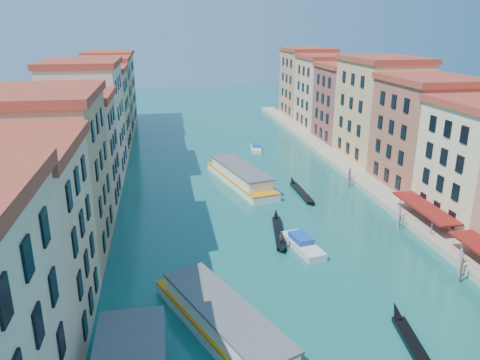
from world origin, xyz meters
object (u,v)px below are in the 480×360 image
object	(u,v)px
vaporetto_near	(225,323)
gondola_fore	(279,232)
vaporetto_far	(240,176)
gondola_right	(420,354)

from	to	relation	value
vaporetto_near	gondola_fore	bearing A→B (deg)	40.46
vaporetto_far	gondola_right	bearing A→B (deg)	-94.89
gondola_fore	vaporetto_near	bearing A→B (deg)	-106.83
vaporetto_far	gondola_fore	xyz separation A→B (m)	(1.52, -21.77, -0.99)
gondola_fore	vaporetto_far	bearing A→B (deg)	103.74
vaporetto_far	gondola_fore	bearing A→B (deg)	-99.55
vaporetto_near	gondola_right	bearing A→B (deg)	-42.82
gondola_fore	gondola_right	bearing A→B (deg)	-67.75
vaporetto_near	gondola_fore	xyz separation A→B (m)	(10.05, 20.08, -0.92)
gondola_fore	gondola_right	xyz separation A→B (m)	(5.71, -25.77, 0.07)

